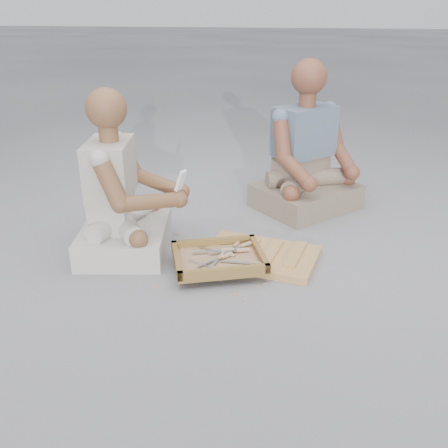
% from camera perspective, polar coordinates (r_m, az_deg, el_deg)
% --- Properties ---
extents(ground, '(60.00, 60.00, 0.00)m').
position_cam_1_polar(ground, '(2.41, 0.13, -7.82)').
color(ground, gray).
rests_on(ground, ground).
extents(carved_panel, '(0.66, 0.50, 0.04)m').
position_cam_1_polar(carved_panel, '(2.71, 4.17, -3.63)').
color(carved_panel, olive).
rests_on(carved_panel, ground).
extents(tool_tray, '(0.56, 0.50, 0.06)m').
position_cam_1_polar(tool_tray, '(2.58, -0.62, -4.03)').
color(tool_tray, brown).
rests_on(tool_tray, carved_panel).
extents(chisel_0, '(0.21, 0.10, 0.02)m').
position_cam_1_polar(chisel_0, '(2.48, -1.05, -5.13)').
color(chisel_0, silver).
rests_on(chisel_0, tool_tray).
extents(chisel_1, '(0.07, 0.22, 0.02)m').
position_cam_1_polar(chisel_1, '(2.57, -0.48, -3.86)').
color(chisel_1, silver).
rests_on(chisel_1, tool_tray).
extents(chisel_2, '(0.22, 0.02, 0.02)m').
position_cam_1_polar(chisel_2, '(2.53, 3.27, -4.51)').
color(chisel_2, silver).
rests_on(chisel_2, tool_tray).
extents(chisel_3, '(0.15, 0.18, 0.02)m').
position_cam_1_polar(chisel_3, '(2.68, 2.15, -2.50)').
color(chisel_3, silver).
rests_on(chisel_3, tool_tray).
extents(chisel_4, '(0.21, 0.10, 0.02)m').
position_cam_1_polar(chisel_4, '(2.64, 1.72, -3.02)').
color(chisel_4, silver).
rests_on(chisel_4, tool_tray).
extents(chisel_5, '(0.16, 0.18, 0.02)m').
position_cam_1_polar(chisel_5, '(2.58, -0.11, -3.76)').
color(chisel_5, silver).
rests_on(chisel_5, tool_tray).
extents(chisel_6, '(0.21, 0.09, 0.02)m').
position_cam_1_polar(chisel_6, '(2.64, -0.09, -3.02)').
color(chisel_6, silver).
rests_on(chisel_6, tool_tray).
extents(chisel_7, '(0.08, 0.22, 0.02)m').
position_cam_1_polar(chisel_7, '(2.71, 1.24, -2.52)').
color(chisel_7, silver).
rests_on(chisel_7, tool_tray).
extents(chisel_8, '(0.21, 0.09, 0.02)m').
position_cam_1_polar(chisel_8, '(2.62, 0.15, -3.40)').
color(chisel_8, silver).
rests_on(chisel_8, tool_tray).
extents(wood_chip_0, '(0.02, 0.02, 0.00)m').
position_cam_1_polar(wood_chip_0, '(2.47, 3.92, -7.07)').
color(wood_chip_0, tan).
rests_on(wood_chip_0, ground).
extents(wood_chip_1, '(0.02, 0.02, 0.00)m').
position_cam_1_polar(wood_chip_1, '(2.68, 4.96, -4.44)').
color(wood_chip_1, tan).
rests_on(wood_chip_1, ground).
extents(wood_chip_2, '(0.02, 0.02, 0.00)m').
position_cam_1_polar(wood_chip_2, '(2.61, -0.60, -5.20)').
color(wood_chip_2, tan).
rests_on(wood_chip_2, ground).
extents(wood_chip_3, '(0.02, 0.02, 0.00)m').
position_cam_1_polar(wood_chip_3, '(2.51, -0.41, -6.38)').
color(wood_chip_3, tan).
rests_on(wood_chip_3, ground).
extents(wood_chip_4, '(0.02, 0.02, 0.00)m').
position_cam_1_polar(wood_chip_4, '(2.76, 1.47, -3.43)').
color(wood_chip_4, tan).
rests_on(wood_chip_4, ground).
extents(wood_chip_5, '(0.02, 0.02, 0.00)m').
position_cam_1_polar(wood_chip_5, '(2.49, 4.72, -6.79)').
color(wood_chip_5, tan).
rests_on(wood_chip_5, ground).
extents(wood_chip_6, '(0.02, 0.02, 0.00)m').
position_cam_1_polar(wood_chip_6, '(2.52, -5.29, -6.43)').
color(wood_chip_6, tan).
rests_on(wood_chip_6, ground).
extents(wood_chip_7, '(0.02, 0.02, 0.00)m').
position_cam_1_polar(wood_chip_7, '(2.87, -5.85, -2.45)').
color(wood_chip_7, tan).
rests_on(wood_chip_7, ground).
extents(wood_chip_8, '(0.02, 0.02, 0.00)m').
position_cam_1_polar(wood_chip_8, '(2.90, -3.34, -2.08)').
color(wood_chip_8, tan).
rests_on(wood_chip_8, ground).
extents(wood_chip_9, '(0.02, 0.02, 0.00)m').
position_cam_1_polar(wood_chip_9, '(2.48, -7.68, -7.12)').
color(wood_chip_9, tan).
rests_on(wood_chip_9, ground).
extents(wood_chip_10, '(0.02, 0.02, 0.00)m').
position_cam_1_polar(wood_chip_10, '(2.68, 5.42, -4.46)').
color(wood_chip_10, tan).
rests_on(wood_chip_10, ground).
extents(wood_chip_11, '(0.02, 0.02, 0.00)m').
position_cam_1_polar(wood_chip_11, '(2.36, 2.38, -8.65)').
color(wood_chip_11, tan).
rests_on(wood_chip_11, ground).
extents(wood_chip_12, '(0.02, 0.02, 0.00)m').
position_cam_1_polar(wood_chip_12, '(2.39, 1.27, -8.06)').
color(wood_chip_12, tan).
rests_on(wood_chip_12, ground).
extents(wood_chip_13, '(0.02, 0.02, 0.00)m').
position_cam_1_polar(wood_chip_13, '(2.74, 3.79, -3.66)').
color(wood_chip_13, tan).
rests_on(wood_chip_13, ground).
extents(wood_chip_14, '(0.02, 0.02, 0.00)m').
position_cam_1_polar(wood_chip_14, '(3.01, -5.36, -1.16)').
color(wood_chip_14, tan).
rests_on(wood_chip_14, ground).
extents(craftsman, '(0.64, 0.64, 0.89)m').
position_cam_1_polar(craftsman, '(2.75, -11.66, 2.81)').
color(craftsman, '#BAB4AD').
rests_on(craftsman, ground).
extents(companion, '(0.78, 0.79, 0.97)m').
position_cam_1_polar(companion, '(3.35, 9.42, 7.12)').
color(companion, gray).
rests_on(companion, ground).
extents(mobile_phone, '(0.07, 0.06, 0.11)m').
position_cam_1_polar(mobile_phone, '(2.60, -4.97, 4.99)').
color(mobile_phone, white).
rests_on(mobile_phone, craftsman).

